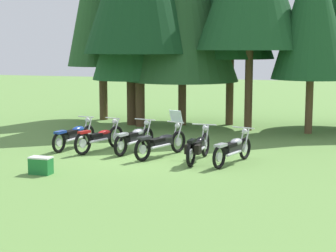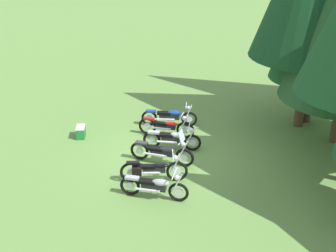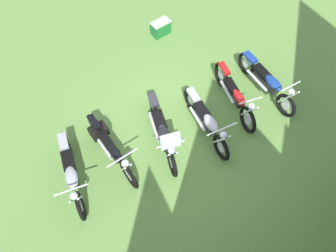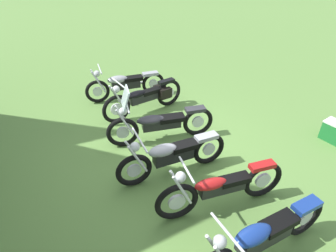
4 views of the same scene
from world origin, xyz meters
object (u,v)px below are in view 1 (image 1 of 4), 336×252
object	(u,v)px
motorcycle_0	(75,135)
pine_tree_6	(313,8)
pine_tree_3	(183,3)
pine_tree_1	(132,11)
motorcycle_5	(233,148)
motorcycle_1	(100,138)
motorcycle_3	(162,142)
motorcycle_2	(135,138)
motorcycle_4	(198,146)
picnic_cooler	(41,165)

from	to	relation	value
motorcycle_0	pine_tree_6	xyz separation A→B (m)	(6.99, 5.70, 4.29)
motorcycle_0	pine_tree_3	xyz separation A→B (m)	(1.69, 6.39, 4.66)
motorcycle_0	pine_tree_6	size ratio (longest dim) A/B	0.32
pine_tree_1	pine_tree_6	distance (m)	7.32
motorcycle_5	pine_tree_3	bearing A→B (deg)	43.11
motorcycle_0	motorcycle_1	bearing A→B (deg)	-93.42
motorcycle_0	pine_tree_1	bearing A→B (deg)	9.63
motorcycle_0	motorcycle_3	distance (m)	3.19
motorcycle_2	motorcycle_4	world-z (taller)	motorcycle_4
motorcycle_5	pine_tree_1	world-z (taller)	pine_tree_1
pine_tree_3	motorcycle_5	bearing A→B (deg)	-62.27
motorcycle_0	motorcycle_1	xyz separation A→B (m)	(1.00, -0.17, -0.01)
motorcycle_0	pine_tree_1	xyz separation A→B (m)	(-0.33, 5.80, 4.34)
motorcycle_3	motorcycle_5	distance (m)	2.28
pine_tree_6	pine_tree_1	bearing A→B (deg)	179.22
pine_tree_3	picnic_cooler	distance (m)	11.13
picnic_cooler	pine_tree_6	bearing A→B (deg)	56.89
pine_tree_6	motorcycle_4	bearing A→B (deg)	-111.81
motorcycle_1	pine_tree_1	bearing A→B (deg)	28.81
motorcycle_1	motorcycle_0	bearing A→B (deg)	96.46
motorcycle_3	picnic_cooler	size ratio (longest dim) A/B	3.85
pine_tree_6	picnic_cooler	distance (m)	11.97
motorcycle_0	motorcycle_2	distance (m)	2.12
motorcycle_1	motorcycle_3	distance (m)	2.18
motorcycle_0	picnic_cooler	distance (m)	3.72
motorcycle_1	pine_tree_6	xyz separation A→B (m)	(5.99, 5.87, 4.29)
motorcycle_5	motorcycle_2	bearing A→B (deg)	93.10
motorcycle_1	motorcycle_4	xyz separation A→B (m)	(3.40, -0.59, 0.01)
motorcycle_5	pine_tree_6	distance (m)	7.87
motorcycle_1	motorcycle_3	bearing A→B (deg)	-79.52
motorcycle_4	pine_tree_6	size ratio (longest dim) A/B	0.31
motorcycle_1	motorcycle_4	size ratio (longest dim) A/B	0.98
motorcycle_3	pine_tree_1	size ratio (longest dim) A/B	0.30
motorcycle_2	pine_tree_6	xyz separation A→B (m)	(4.87, 5.69, 4.28)
motorcycle_1	picnic_cooler	size ratio (longest dim) A/B	3.73
motorcycle_3	motorcycle_4	size ratio (longest dim) A/B	1.01
motorcycle_2	pine_tree_1	world-z (taller)	pine_tree_1
pine_tree_3	picnic_cooler	size ratio (longest dim) A/B	14.05
motorcycle_2	motorcycle_1	bearing A→B (deg)	110.15
motorcycle_3	pine_tree_1	world-z (taller)	pine_tree_1
motorcycle_1	motorcycle_3	world-z (taller)	motorcycle_3
pine_tree_1	pine_tree_3	size ratio (longest dim) A/B	0.92
motorcycle_4	picnic_cooler	distance (m)	4.49
motorcycle_3	pine_tree_3	bearing A→B (deg)	32.04
picnic_cooler	motorcycle_1	bearing A→B (deg)	88.80
motorcycle_3	motorcycle_5	world-z (taller)	motorcycle_3
motorcycle_1	pine_tree_3	xyz separation A→B (m)	(0.69, 6.56, 4.67)
motorcycle_4	pine_tree_3	size ratio (longest dim) A/B	0.27
motorcycle_1	motorcycle_4	distance (m)	3.45
pine_tree_1	pine_tree_3	xyz separation A→B (m)	(2.02, 0.59, 0.32)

